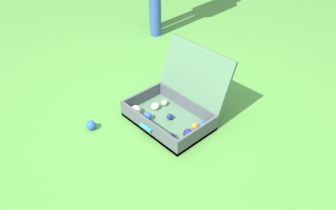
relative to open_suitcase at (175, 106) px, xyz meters
name	(u,v)px	position (x,y,z in m)	size (l,w,h in m)	color
ground_plane	(160,121)	(-0.05, -0.10, -0.11)	(16.00, 16.00, 0.00)	#4C8C38
open_suitcase	(175,106)	(0.00, 0.00, 0.00)	(0.60, 0.56, 0.50)	#4C7051
stray_ball_on_grass	(91,125)	(-0.32, -0.52, -0.08)	(0.07, 0.07, 0.07)	blue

